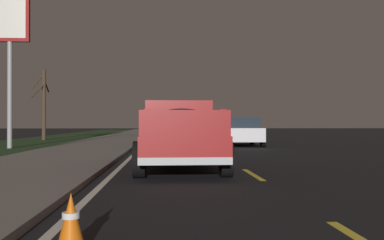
# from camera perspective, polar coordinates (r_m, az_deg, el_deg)

# --- Properties ---
(ground) EXTENTS (144.00, 144.00, 0.00)m
(ground) POSITION_cam_1_polar(r_m,az_deg,el_deg) (27.52, 1.18, -2.95)
(ground) COLOR black
(sidewalk_shoulder) EXTENTS (108.00, 4.00, 0.12)m
(sidewalk_shoulder) POSITION_cam_1_polar(r_m,az_deg,el_deg) (27.68, -10.68, -2.81)
(sidewalk_shoulder) COLOR slate
(sidewalk_shoulder) RESTS_ON ground
(grass_verge) EXTENTS (108.00, 6.00, 0.01)m
(grass_verge) POSITION_cam_1_polar(r_m,az_deg,el_deg) (28.76, -20.62, -2.81)
(grass_verge) COLOR #1E3819
(grass_verge) RESTS_ON ground
(lane_markings) EXTENTS (108.00, 3.54, 0.01)m
(lane_markings) POSITION_cam_1_polar(r_m,az_deg,el_deg) (29.39, -4.07, -2.78)
(lane_markings) COLOR yellow
(lane_markings) RESTS_ON ground
(pickup_truck) EXTENTS (5.46, 2.35, 1.87)m
(pickup_truck) POSITION_cam_1_polar(r_m,az_deg,el_deg) (12.28, -1.62, -1.64)
(pickup_truck) COLOR maroon
(pickup_truck) RESTS_ON ground
(sedan_tan) EXTENTS (4.41, 2.03, 1.54)m
(sedan_tan) POSITION_cam_1_polar(r_m,az_deg,el_deg) (36.56, -2.95, -1.07)
(sedan_tan) COLOR #9E845B
(sedan_tan) RESTS_ON ground
(sedan_silver) EXTENTS (4.43, 2.08, 1.54)m
(sedan_silver) POSITION_cam_1_polar(r_m,az_deg,el_deg) (22.68, -2.06, -1.53)
(sedan_silver) COLOR #B2B5BA
(sedan_silver) RESTS_ON ground
(sedan_white) EXTENTS (4.40, 2.03, 1.54)m
(sedan_white) POSITION_cam_1_polar(r_m,az_deg,el_deg) (24.86, 6.18, -1.42)
(sedan_white) COLOR silver
(sedan_white) RESTS_ON ground
(gas_price_sign) EXTENTS (0.27, 1.90, 7.44)m
(gas_price_sign) POSITION_cam_1_polar(r_m,az_deg,el_deg) (24.40, -21.89, 9.97)
(gas_price_sign) COLOR #99999E
(gas_price_sign) RESTS_ON ground
(bare_tree_far) EXTENTS (2.24, 1.06, 5.07)m
(bare_tree_far) POSITION_cam_1_polar(r_m,az_deg,el_deg) (34.46, -18.13, 2.03)
(bare_tree_far) COLOR #423323
(bare_tree_far) RESTS_ON ground
(traffic_cone_near) EXTENTS (0.36, 0.36, 0.58)m
(traffic_cone_near) POSITION_cam_1_polar(r_m,az_deg,el_deg) (4.69, -14.96, -12.39)
(traffic_cone_near) COLOR black
(traffic_cone_near) RESTS_ON ground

